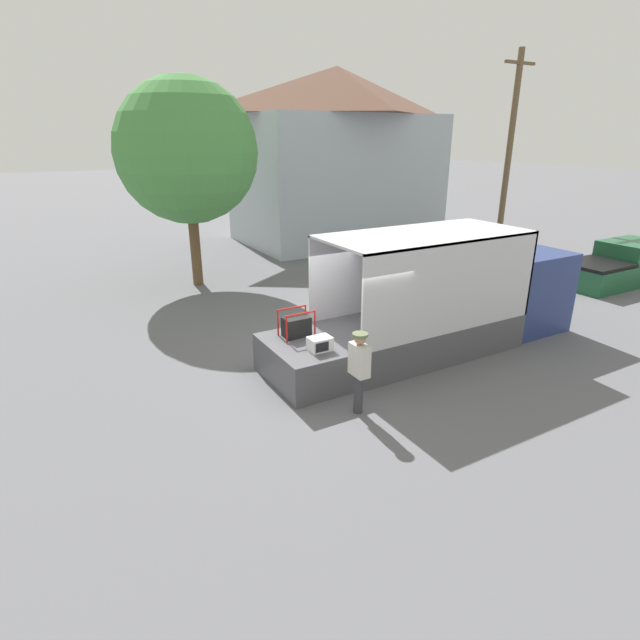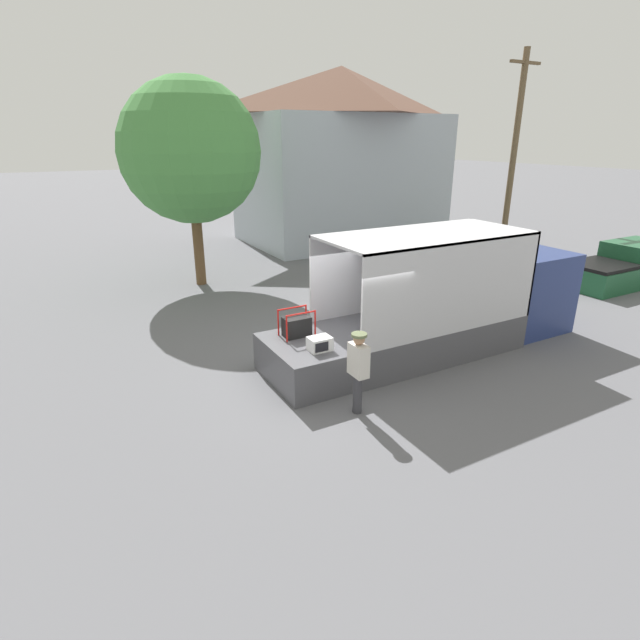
{
  "view_description": "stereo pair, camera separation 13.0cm",
  "coord_description": "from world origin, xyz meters",
  "px_view_note": "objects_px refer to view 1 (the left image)",
  "views": [
    {
      "loc": [
        -5.37,
        -8.84,
        5.11
      ],
      "look_at": [
        -0.45,
        -0.2,
        1.43
      ],
      "focal_mm": 28.0,
      "sensor_mm": 36.0,
      "label": 1
    },
    {
      "loc": [
        -5.25,
        -8.9,
        5.11
      ],
      "look_at": [
        -0.45,
        -0.2,
        1.43
      ],
      "focal_mm": 28.0,
      "sensor_mm": 36.0,
      "label": 2
    }
  ],
  "objects_px": {
    "portable_generator": "(297,326)",
    "utility_pole": "(509,150)",
    "street_tree": "(187,152)",
    "microwave": "(320,344)",
    "box_truck": "(466,307)",
    "pickup_truck_green": "(622,266)",
    "worker_person": "(359,365)"
  },
  "relations": [
    {
      "from": "portable_generator",
      "to": "worker_person",
      "type": "xyz_separation_m",
      "value": [
        0.19,
        -2.21,
        -0.09
      ]
    },
    {
      "from": "worker_person",
      "to": "utility_pole",
      "type": "bearing_deg",
      "value": 33.3
    },
    {
      "from": "microwave",
      "to": "pickup_truck_green",
      "type": "relative_size",
      "value": 0.09
    },
    {
      "from": "portable_generator",
      "to": "worker_person",
      "type": "height_order",
      "value": "worker_person"
    },
    {
      "from": "pickup_truck_green",
      "to": "utility_pole",
      "type": "xyz_separation_m",
      "value": [
        0.91,
        6.61,
        3.91
      ]
    },
    {
      "from": "box_truck",
      "to": "portable_generator",
      "type": "bearing_deg",
      "value": 174.39
    },
    {
      "from": "microwave",
      "to": "portable_generator",
      "type": "xyz_separation_m",
      "value": [
        -0.04,
        0.96,
        0.09
      ]
    },
    {
      "from": "worker_person",
      "to": "street_tree",
      "type": "relative_size",
      "value": 0.24
    },
    {
      "from": "worker_person",
      "to": "street_tree",
      "type": "bearing_deg",
      "value": 90.35
    },
    {
      "from": "utility_pole",
      "to": "box_truck",
      "type": "bearing_deg",
      "value": -142.03
    },
    {
      "from": "pickup_truck_green",
      "to": "street_tree",
      "type": "bearing_deg",
      "value": 151.6
    },
    {
      "from": "utility_pole",
      "to": "worker_person",
      "type": "bearing_deg",
      "value": -146.7
    },
    {
      "from": "pickup_truck_green",
      "to": "street_tree",
      "type": "xyz_separation_m",
      "value": [
        -13.74,
        7.43,
        4.01
      ]
    },
    {
      "from": "box_truck",
      "to": "utility_pole",
      "type": "height_order",
      "value": "utility_pole"
    },
    {
      "from": "box_truck",
      "to": "worker_person",
      "type": "bearing_deg",
      "value": -159.01
    },
    {
      "from": "box_truck",
      "to": "pickup_truck_green",
      "type": "xyz_separation_m",
      "value": [
        9.14,
        1.24,
        -0.31
      ]
    },
    {
      "from": "microwave",
      "to": "utility_pole",
      "type": "height_order",
      "value": "utility_pole"
    },
    {
      "from": "worker_person",
      "to": "utility_pole",
      "type": "height_order",
      "value": "utility_pole"
    },
    {
      "from": "portable_generator",
      "to": "utility_pole",
      "type": "height_order",
      "value": "utility_pole"
    },
    {
      "from": "microwave",
      "to": "utility_pole",
      "type": "xyz_separation_m",
      "value": [
        14.74,
        8.34,
        3.48
      ]
    },
    {
      "from": "portable_generator",
      "to": "pickup_truck_green",
      "type": "relative_size",
      "value": 0.14
    },
    {
      "from": "pickup_truck_green",
      "to": "utility_pole",
      "type": "distance_m",
      "value": 7.73
    },
    {
      "from": "microwave",
      "to": "street_tree",
      "type": "bearing_deg",
      "value": 89.46
    },
    {
      "from": "portable_generator",
      "to": "street_tree",
      "type": "bearing_deg",
      "value": 89.12
    },
    {
      "from": "pickup_truck_green",
      "to": "street_tree",
      "type": "distance_m",
      "value": 16.13
    },
    {
      "from": "portable_generator",
      "to": "street_tree",
      "type": "height_order",
      "value": "street_tree"
    },
    {
      "from": "microwave",
      "to": "utility_pole",
      "type": "bearing_deg",
      "value": 29.49
    },
    {
      "from": "box_truck",
      "to": "portable_generator",
      "type": "distance_m",
      "value": 4.76
    },
    {
      "from": "portable_generator",
      "to": "street_tree",
      "type": "distance_m",
      "value": 8.92
    },
    {
      "from": "pickup_truck_green",
      "to": "utility_pole",
      "type": "height_order",
      "value": "utility_pole"
    },
    {
      "from": "portable_generator",
      "to": "worker_person",
      "type": "relative_size",
      "value": 0.44
    },
    {
      "from": "box_truck",
      "to": "worker_person",
      "type": "height_order",
      "value": "box_truck"
    }
  ]
}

